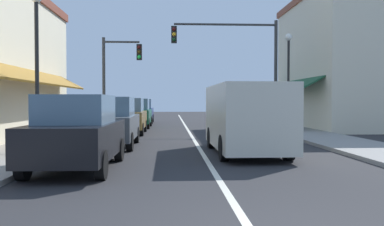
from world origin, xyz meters
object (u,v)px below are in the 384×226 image
parked_car_far_left (136,113)px  van_in_lane (245,117)px  parked_car_nearest_left (77,133)px  parked_car_second_left (111,122)px  traffic_signal_left_corner (116,70)px  street_lamp_left_near (37,45)px  street_lamp_right_mid (288,67)px  traffic_signal_mast_arm (240,55)px  parked_car_third_left (127,116)px  parked_car_distant_left (141,111)px

parked_car_far_left → van_in_lane: bearing=-70.7°
parked_car_nearest_left → parked_car_second_left: bearing=89.7°
parked_car_second_left → traffic_signal_left_corner: 9.60m
van_in_lane → traffic_signal_left_corner: size_ratio=0.99×
parked_car_nearest_left → parked_car_far_left: 15.50m
street_lamp_left_near → street_lamp_right_mid: 12.58m
parked_car_nearest_left → traffic_signal_mast_arm: (6.02, 12.51, 3.28)m
parked_car_third_left → street_lamp_right_mid: size_ratio=0.82×
parked_car_second_left → parked_car_far_left: same height
parked_car_far_left → traffic_signal_mast_arm: bearing=-26.6°
parked_car_second_left → street_lamp_left_near: bearing=-132.1°
parked_car_nearest_left → parked_car_third_left: bearing=90.4°
parked_car_far_left → street_lamp_left_near: size_ratio=0.83×
parked_car_nearest_left → van_in_lane: (4.52, 2.77, 0.27)m
parked_car_nearest_left → parked_car_second_left: (0.09, 4.84, 0.00)m
parked_car_third_left → parked_car_distant_left: same height
van_in_lane → traffic_signal_mast_arm: 10.30m
van_in_lane → parked_car_far_left: bearing=108.5°
parked_car_second_left → parked_car_nearest_left: bearing=-91.4°
parked_car_third_left → traffic_signal_mast_arm: 7.05m
parked_car_second_left → parked_car_third_left: bearing=90.0°
parked_car_nearest_left → van_in_lane: bearing=32.3°
parked_car_second_left → traffic_signal_left_corner: (-0.96, 9.21, 2.55)m
parked_car_nearest_left → traffic_signal_left_corner: size_ratio=0.78×
parked_car_third_left → van_in_lane: bearing=-60.7°
parked_car_third_left → van_in_lane: 9.05m
parked_car_nearest_left → street_lamp_left_near: size_ratio=0.84×
parked_car_distant_left → traffic_signal_left_corner: bearing=-98.7°
parked_car_far_left → traffic_signal_mast_arm: size_ratio=0.68×
traffic_signal_mast_arm → traffic_signal_left_corner: size_ratio=1.15×
parked_car_second_left → street_lamp_right_mid: size_ratio=0.82×
traffic_signal_left_corner → traffic_signal_mast_arm: bearing=-12.6°
parked_car_third_left → traffic_signal_left_corner: 4.36m
parked_car_far_left → parked_car_second_left: bearing=-89.9°
street_lamp_right_mid → traffic_signal_left_corner: bearing=158.4°
parked_car_second_left → traffic_signal_left_corner: size_ratio=0.78×
traffic_signal_mast_arm → street_lamp_right_mid: size_ratio=1.21×
parked_car_far_left → street_lamp_right_mid: (7.98, -4.99, 2.47)m
parked_car_far_left → traffic_signal_left_corner: (-0.99, -1.45, 2.55)m
van_in_lane → parked_car_distant_left: bearing=103.4°
traffic_signal_mast_arm → street_lamp_left_near: traffic_signal_mast_arm is taller
street_lamp_right_mid → parked_car_distant_left: bearing=128.5°
parked_car_second_left → parked_car_distant_left: size_ratio=1.00×
parked_car_second_left → street_lamp_left_near: street_lamp_left_near is taller
parked_car_second_left → van_in_lane: 4.89m
traffic_signal_mast_arm → parked_car_third_left: bearing=-162.6°
traffic_signal_mast_arm → traffic_signal_left_corner: bearing=167.4°
parked_car_third_left → parked_car_distant_left: (-0.01, 9.97, 0.00)m
parked_car_second_left → parked_car_distant_left: (-0.03, 15.77, 0.00)m
traffic_signal_mast_arm → street_lamp_left_near: 12.54m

